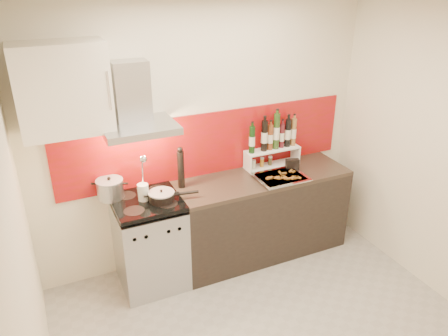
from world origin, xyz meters
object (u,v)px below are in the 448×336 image
range_stove (150,243)px  baking_tray (281,177)px  pepper_mill (181,168)px  saute_pan (162,196)px  counter (261,215)px  stock_pot (110,189)px

range_stove → baking_tray: (1.33, -0.12, 0.47)m
pepper_mill → baking_tray: 1.00m
saute_pan → range_stove: bearing=151.9°
saute_pan → counter: bearing=3.9°
range_stove → baking_tray: bearing=-5.2°
pepper_mill → baking_tray: size_ratio=0.82×
range_stove → counter: range_stove is taller
pepper_mill → stock_pot: bearing=175.2°
saute_pan → pepper_mill: pepper_mill is taller
counter → stock_pot: (-1.48, 0.17, 0.55)m
pepper_mill → baking_tray: bearing=-14.2°
counter → range_stove: bearing=-179.8°
counter → stock_pot: size_ratio=7.41×
range_stove → baking_tray: baking_tray is taller
stock_pot → pepper_mill: size_ratio=0.59×
saute_pan → baking_tray: size_ratio=0.90×
pepper_mill → range_stove: bearing=-162.1°
baking_tray → range_stove: bearing=174.8°
range_stove → pepper_mill: pepper_mill is taller
stock_pot → saute_pan: bearing=-30.9°
stock_pot → range_stove: bearing=-32.2°
counter → pepper_mill: size_ratio=4.37×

